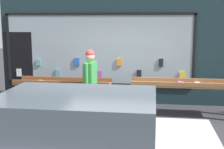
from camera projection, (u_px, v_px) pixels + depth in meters
name	position (u px, v px, depth m)	size (l,w,h in m)	color
ground_plane	(116.00, 129.00, 7.10)	(40.00, 40.00, 0.00)	#2D2D33
shopfront_facade	(122.00, 46.00, 9.16)	(7.53, 0.29, 3.47)	#192D33
display_table_left	(63.00, 85.00, 8.34)	(2.59, 0.68, 0.90)	brown
display_table_right	(182.00, 87.00, 7.95)	(2.59, 0.70, 0.94)	brown
person_browsing	(90.00, 78.00, 7.67)	(0.28, 0.68, 1.74)	#4C382D
small_dog	(105.00, 111.00, 7.55)	(0.41, 0.58, 0.41)	black
parked_car	(77.00, 140.00, 4.44)	(3.93, 1.98, 1.41)	silver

